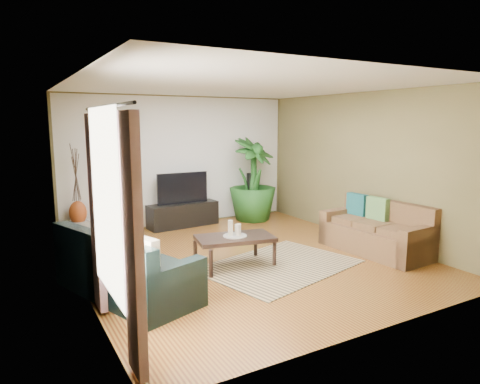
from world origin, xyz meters
TOP-DOWN VIEW (x-y plane):
  - floor at (0.00, 0.00)m, footprint 5.50×5.50m
  - ceiling at (0.00, 0.00)m, footprint 5.50×5.50m
  - wall_back at (0.00, 2.75)m, footprint 5.00×0.00m
  - wall_front at (0.00, -2.75)m, footprint 5.00×0.00m
  - wall_left at (-2.50, 0.00)m, footprint 0.00×5.50m
  - wall_right at (2.50, 0.00)m, footprint 0.00×5.50m
  - backwall_panel at (0.00, 2.74)m, footprint 4.90×0.00m
  - window_pane at (-2.48, -1.60)m, footprint 0.00×1.80m
  - curtain_near at (-2.43, -2.35)m, footprint 0.08×0.35m
  - curtain_far at (-2.43, -0.85)m, footprint 0.08×0.35m
  - curtain_rod at (-2.43, -1.60)m, footprint 0.03×1.90m
  - sofa_left at (-2.04, -0.50)m, footprint 1.49×2.20m
  - sofa_right at (2.04, -0.76)m, footprint 0.93×1.86m
  - area_rug at (0.25, -0.56)m, footprint 2.61×2.13m
  - coffee_table at (-0.34, -0.24)m, footprint 1.24×0.83m
  - candle_tray at (-0.34, -0.24)m, footprint 0.35×0.35m
  - candle_tall at (-0.40, -0.21)m, footprint 0.07×0.07m
  - candle_mid at (-0.30, -0.28)m, footprint 0.07×0.07m
  - candle_short at (-0.27, -0.18)m, footprint 0.07×0.07m
  - tv_stand at (-0.07, 2.50)m, footprint 1.51×0.57m
  - television at (-0.07, 2.50)m, footprint 1.08×0.06m
  - speaker_left at (-1.53, 2.50)m, footprint 0.20×0.21m
  - speaker_right at (1.57, 2.44)m, footprint 0.22×0.24m
  - potted_plant at (1.50, 2.30)m, footprint 1.34×1.34m
  - plant_pot at (1.50, 2.30)m, footprint 0.34×0.34m
  - pedestal at (-2.14, 2.50)m, footprint 0.39×0.39m
  - vase at (-2.14, 2.50)m, footprint 0.32×0.32m
  - side_table at (-1.87, 0.28)m, footprint 0.54×0.54m

SIDE VIEW (x-z plane):
  - floor at x=0.00m, z-range 0.00..0.00m
  - area_rug at x=0.25m, z-range 0.00..0.01m
  - plant_pot at x=1.50m, z-range 0.00..0.26m
  - pedestal at x=-2.14m, z-range 0.00..0.35m
  - coffee_table at x=-0.34m, z-range 0.00..0.47m
  - side_table at x=-1.87m, z-range 0.00..0.47m
  - tv_stand at x=-0.07m, z-range 0.00..0.49m
  - sofa_left at x=-2.04m, z-range 0.00..0.85m
  - sofa_right at x=2.04m, z-range 0.00..0.85m
  - speaker_left at x=-1.53m, z-range 0.00..0.89m
  - candle_tray at x=-0.34m, z-range 0.47..0.48m
  - vase at x=-2.14m, z-range 0.28..0.73m
  - speaker_right at x=1.57m, z-range 0.00..1.03m
  - candle_short at x=-0.27m, z-range 0.48..0.63m
  - candle_mid at x=-0.30m, z-range 0.48..0.66m
  - candle_tall at x=-0.40m, z-range 0.48..0.71m
  - television at x=-0.07m, z-range 0.49..1.13m
  - potted_plant at x=1.50m, z-range 0.00..1.82m
  - curtain_near at x=-2.43m, z-range 0.05..2.25m
  - curtain_far at x=-2.43m, z-range 0.05..2.25m
  - wall_left at x=-2.50m, z-range -1.40..4.10m
  - wall_right at x=2.50m, z-range -1.40..4.10m
  - wall_back at x=0.00m, z-range -1.15..3.85m
  - wall_front at x=0.00m, z-range -1.15..3.85m
  - backwall_panel at x=0.00m, z-range -1.10..3.80m
  - window_pane at x=-2.48m, z-range 0.50..2.30m
  - curtain_rod at x=-2.43m, z-range 2.28..2.31m
  - ceiling at x=0.00m, z-range 2.70..2.70m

